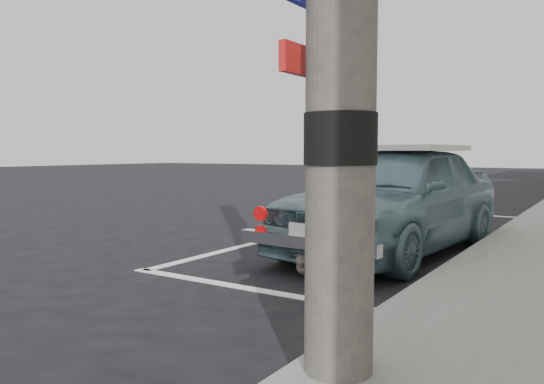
{
  "coord_description": "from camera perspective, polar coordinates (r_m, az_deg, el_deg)",
  "views": [
    {
      "loc": [
        3.17,
        -4.33,
        1.24
      ],
      "look_at": [
        -0.34,
        1.06,
        0.75
      ],
      "focal_mm": 35.0,
      "sensor_mm": 36.0,
      "label": 1
    }
  ],
  "objects": [
    {
      "name": "pline_front",
      "position": [
        11.23,
        19.09,
        -2.21
      ],
      "size": [
        3.0,
        0.12,
        0.01
      ],
      "primitive_type": "cube",
      "color": "silver",
      "rests_on": "ground"
    },
    {
      "name": "retro_coupe",
      "position": [
        6.72,
        13.02,
        -0.46
      ],
      "size": [
        1.92,
        4.12,
        1.36
      ],
      "rotation": [
        0.0,
        0.0,
        -0.08
      ],
      "color": "slate",
      "rests_on": "ground"
    },
    {
      "name": "pline_side",
      "position": [
        8.48,
        3.97,
        -4.04
      ],
      "size": [
        0.12,
        7.0,
        0.01
      ],
      "primitive_type": "cube",
      "color": "silver",
      "rests_on": "ground"
    },
    {
      "name": "ground",
      "position": [
        5.51,
        -3.12,
        -8.65
      ],
      "size": [
        80.0,
        80.0,
        0.0
      ],
      "primitive_type": "plane",
      "color": "black",
      "rests_on": "ground"
    },
    {
      "name": "cat",
      "position": [
        5.35,
        3.84,
        -7.69
      ],
      "size": [
        0.28,
        0.51,
        0.27
      ],
      "rotation": [
        0.0,
        0.0,
        0.17
      ],
      "color": "#7A6E5D",
      "rests_on": "ground"
    },
    {
      "name": "pline_rear",
      "position": [
        4.83,
        -1.81,
        -10.46
      ],
      "size": [
        3.0,
        0.12,
        0.01
      ],
      "primitive_type": "cube",
      "color": "silver",
      "rests_on": "ground"
    }
  ]
}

